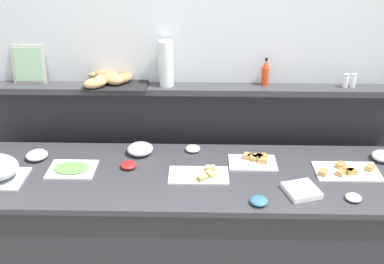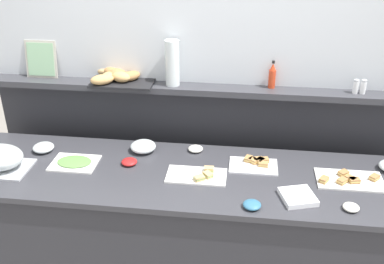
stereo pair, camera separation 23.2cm
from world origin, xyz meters
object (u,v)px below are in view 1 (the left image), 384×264
(condiment_bowl_dark, at_px, (193,149))
(sandwich_platter_rear, at_px, (201,175))
(salt_shaker, at_px, (346,81))
(water_carafe, at_px, (166,64))
(condiment_bowl_red, at_px, (259,201))
(hot_sauce_bottle, at_px, (265,73))
(glass_bowl_small, at_px, (37,155))
(condiment_bowl_teal, at_px, (129,165))
(sandwich_platter_front, at_px, (347,171))
(cold_cuts_platter, at_px, (72,169))
(sandwich_platter_side, at_px, (254,161))
(glass_bowl_extra, at_px, (383,156))
(condiment_bowl_cream, at_px, (354,198))
(bread_basket, at_px, (109,79))
(napkin_stack, at_px, (301,190))
(framed_picture, at_px, (29,64))
(pepper_shaker, at_px, (353,81))
(glass_bowl_large, at_px, (140,149))

(condiment_bowl_dark, bearing_deg, sandwich_platter_rear, -80.17)
(salt_shaker, bearing_deg, water_carafe, 180.00)
(condiment_bowl_red, height_order, hot_sauce_bottle, hot_sauce_bottle)
(glass_bowl_small, relative_size, condiment_bowl_teal, 1.38)
(glass_bowl_small, bearing_deg, water_carafe, 21.43)
(sandwich_platter_front, distance_m, cold_cuts_platter, 1.61)
(sandwich_platter_side, height_order, cold_cuts_platter, sandwich_platter_side)
(glass_bowl_extra, bearing_deg, condiment_bowl_cream, -125.56)
(cold_cuts_platter, xyz_separation_m, bread_basket, (0.17, 0.44, 0.40))
(sandwich_platter_front, bearing_deg, napkin_stack, -145.18)
(framed_picture, bearing_deg, condiment_bowl_dark, -12.14)
(water_carafe, bearing_deg, condiment_bowl_teal, -117.60)
(napkin_stack, xyz_separation_m, framed_picture, (-1.65, 0.67, 0.47))
(condiment_bowl_red, bearing_deg, framed_picture, 151.16)
(sandwich_platter_side, relative_size, glass_bowl_small, 2.16)
(hot_sauce_bottle, distance_m, water_carafe, 0.63)
(sandwich_platter_front, xyz_separation_m, glass_bowl_extra, (0.26, 0.15, 0.01))
(hot_sauce_bottle, bearing_deg, condiment_bowl_teal, -152.88)
(condiment_bowl_teal, xyz_separation_m, condiment_bowl_cream, (1.24, -0.30, -0.00))
(water_carafe, bearing_deg, glass_bowl_small, -158.57)
(sandwich_platter_rear, height_order, glass_bowl_extra, glass_bowl_extra)
(hot_sauce_bottle, relative_size, salt_shaker, 2.02)
(glass_bowl_extra, bearing_deg, cold_cuts_platter, -175.06)
(cold_cuts_platter, distance_m, pepper_shaker, 1.81)
(sandwich_platter_front, xyz_separation_m, condiment_bowl_red, (-0.54, -0.31, 0.01))
(sandwich_platter_rear, distance_m, bread_basket, 0.87)
(sandwich_platter_rear, relative_size, cold_cuts_platter, 1.25)
(glass_bowl_large, height_order, condiment_bowl_cream, glass_bowl_large)
(sandwich_platter_front, height_order, hot_sauce_bottle, hot_sauce_bottle)
(water_carafe, bearing_deg, sandwich_platter_rear, -65.31)
(napkin_stack, bearing_deg, sandwich_platter_side, 125.75)
(glass_bowl_small, distance_m, pepper_shaker, 2.02)
(sandwich_platter_front, height_order, condiment_bowl_red, sandwich_platter_front)
(cold_cuts_platter, bearing_deg, condiment_bowl_red, -15.88)
(glass_bowl_extra, relative_size, condiment_bowl_dark, 1.45)
(cold_cuts_platter, height_order, bread_basket, bread_basket)
(sandwich_platter_rear, bearing_deg, glass_bowl_extra, 10.63)
(condiment_bowl_cream, bearing_deg, condiment_bowl_teal, 166.61)
(bread_basket, bearing_deg, cold_cuts_platter, -110.51)
(sandwich_platter_rear, bearing_deg, salt_shaker, 27.97)
(cold_cuts_platter, distance_m, condiment_bowl_dark, 0.75)
(condiment_bowl_teal, bearing_deg, salt_shaker, 16.57)
(framed_picture, distance_m, water_carafe, 0.88)
(sandwich_platter_front, relative_size, water_carafe, 1.29)
(condiment_bowl_red, relative_size, water_carafe, 0.33)
(napkin_stack, bearing_deg, condiment_bowl_teal, 166.42)
(napkin_stack, relative_size, hot_sauce_bottle, 0.97)
(glass_bowl_extra, bearing_deg, condiment_bowl_teal, -175.36)
(sandwich_platter_side, relative_size, water_carafe, 0.99)
(condiment_bowl_red, bearing_deg, salt_shaker, 50.97)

